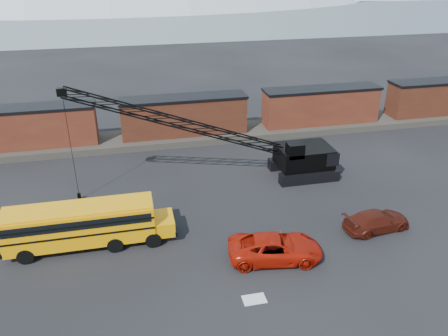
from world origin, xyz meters
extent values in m
plane|color=black|center=(0.00, 0.00, 0.00)|extent=(160.00, 160.00, 0.00)
cube|color=#433E37|center=(0.00, 22.00, 0.35)|extent=(120.00, 5.00, 0.70)
cube|color=#4C1C15|center=(-16.00, 22.00, 2.70)|extent=(13.50, 2.90, 4.00)
cube|color=black|center=(-16.00, 22.00, 4.75)|extent=(13.70, 3.10, 0.25)
cube|color=black|center=(-11.80, 22.00, 1.00)|extent=(2.20, 2.40, 0.60)
cube|color=#4B2215|center=(0.00, 22.00, 2.70)|extent=(13.50, 2.90, 4.00)
cube|color=black|center=(0.00, 22.00, 4.75)|extent=(13.70, 3.10, 0.25)
cube|color=black|center=(-4.20, 22.00, 1.00)|extent=(2.20, 2.40, 0.60)
cube|color=black|center=(4.20, 22.00, 1.00)|extent=(2.20, 2.40, 0.60)
cube|color=#4C1C15|center=(16.00, 22.00, 2.70)|extent=(13.50, 2.90, 4.00)
cube|color=black|center=(16.00, 22.00, 4.75)|extent=(13.70, 3.10, 0.25)
cube|color=black|center=(11.80, 22.00, 1.00)|extent=(2.20, 2.40, 0.60)
cube|color=black|center=(20.20, 22.00, 1.00)|extent=(2.20, 2.40, 0.60)
cube|color=#4B2215|center=(32.00, 22.00, 2.70)|extent=(13.50, 2.90, 4.00)
cube|color=black|center=(32.00, 22.00, 4.75)|extent=(13.70, 3.10, 0.25)
cube|color=black|center=(27.80, 22.00, 1.00)|extent=(2.20, 2.40, 0.60)
cube|color=silver|center=(0.50, -4.00, 0.01)|extent=(1.40, 0.90, 0.02)
cube|color=orange|center=(-9.76, 3.76, 1.80)|extent=(10.00, 2.50, 2.50)
cube|color=orange|center=(-4.16, 3.76, 1.10)|extent=(1.60, 2.30, 1.10)
cube|color=orange|center=(-9.76, 3.76, 3.10)|extent=(10.00, 2.30, 0.18)
cube|color=black|center=(-9.76, 2.50, 2.50)|extent=(9.60, 0.05, 0.65)
cube|color=black|center=(-9.76, 5.02, 2.50)|extent=(9.60, 0.05, 0.65)
cube|color=black|center=(-3.31, 3.76, 0.80)|extent=(0.15, 2.45, 0.35)
cube|color=black|center=(-14.81, 3.76, 0.80)|extent=(0.15, 2.50, 0.35)
cylinder|color=black|center=(-13.36, 2.61, 0.55)|extent=(1.10, 0.35, 1.10)
cylinder|color=black|center=(-13.36, 4.91, 0.55)|extent=(1.10, 0.35, 1.10)
cylinder|color=black|center=(-7.56, 2.61, 0.55)|extent=(1.10, 0.35, 1.10)
cylinder|color=black|center=(-7.56, 4.91, 0.55)|extent=(1.10, 0.35, 1.10)
cylinder|color=black|center=(-4.96, 2.61, 0.55)|extent=(1.10, 0.35, 1.10)
cylinder|color=black|center=(-4.96, 4.91, 0.55)|extent=(1.10, 0.35, 1.10)
imported|color=#B01708|center=(2.94, -0.53, 0.88)|extent=(6.68, 3.82, 1.75)
imported|color=#46150C|center=(11.44, 1.15, 0.75)|extent=(5.40, 2.74, 1.50)
cube|color=black|center=(9.52, 9.35, 0.50)|extent=(5.50, 1.00, 1.00)
cube|color=black|center=(9.52, 12.55, 0.50)|extent=(5.50, 1.00, 1.00)
cube|color=black|center=(9.52, 10.95, 1.90)|extent=(4.80, 3.60, 1.80)
cube|color=black|center=(11.52, 10.95, 2.10)|extent=(1.20, 3.80, 1.20)
cube|color=black|center=(8.12, 9.75, 3.10)|extent=(1.40, 1.20, 1.30)
cube|color=black|center=(8.12, 9.20, 3.10)|extent=(1.20, 0.06, 0.90)
cube|color=black|center=(-10.52, 10.55, 9.31)|extent=(0.70, 0.50, 0.60)
cylinder|color=black|center=(-10.52, 10.55, 4.65)|extent=(0.04, 0.04, 9.01)
cube|color=black|center=(-10.52, 10.55, 0.35)|extent=(0.25, 0.25, 0.50)
camera|label=1|loc=(-5.63, -23.06, 18.51)|focal=35.00mm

